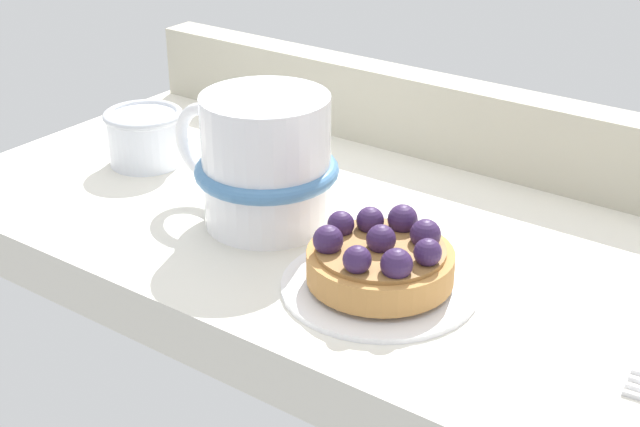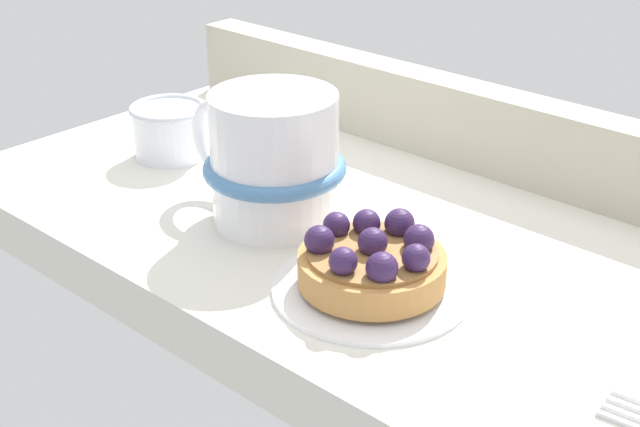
{
  "view_description": "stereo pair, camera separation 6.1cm",
  "coord_description": "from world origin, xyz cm",
  "px_view_note": "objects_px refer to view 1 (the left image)",
  "views": [
    {
      "loc": [
        28.06,
        -49.81,
        30.32
      ],
      "look_at": [
        -3.88,
        -5.38,
        3.04
      ],
      "focal_mm": 50.42,
      "sensor_mm": 36.0,
      "label": 1
    },
    {
      "loc": [
        32.81,
        -45.97,
        30.32
      ],
      "look_at": [
        -3.88,
        -5.38,
        3.04
      ],
      "focal_mm": 50.42,
      "sensor_mm": 36.0,
      "label": 2
    }
  ],
  "objects_px": {
    "dessert_plate": "(380,283)",
    "coffee_mug": "(264,161)",
    "raspberry_tart": "(381,257)",
    "sugar_bowl": "(145,136)"
  },
  "relations": [
    {
      "from": "raspberry_tart",
      "to": "coffee_mug",
      "type": "xyz_separation_m",
      "value": [
        -0.12,
        0.03,
        0.03
      ]
    },
    {
      "from": "coffee_mug",
      "to": "sugar_bowl",
      "type": "bearing_deg",
      "value": 170.12
    },
    {
      "from": "sugar_bowl",
      "to": "coffee_mug",
      "type": "bearing_deg",
      "value": -9.88
    },
    {
      "from": "dessert_plate",
      "to": "coffee_mug",
      "type": "relative_size",
      "value": 0.91
    },
    {
      "from": "coffee_mug",
      "to": "sugar_bowl",
      "type": "xyz_separation_m",
      "value": [
        -0.15,
        0.03,
        -0.02
      ]
    },
    {
      "from": "raspberry_tart",
      "to": "dessert_plate",
      "type": "bearing_deg",
      "value": -81.82
    },
    {
      "from": "dessert_plate",
      "to": "coffee_mug",
      "type": "distance_m",
      "value": 0.13
    },
    {
      "from": "raspberry_tart",
      "to": "coffee_mug",
      "type": "height_order",
      "value": "coffee_mug"
    },
    {
      "from": "raspberry_tart",
      "to": "sugar_bowl",
      "type": "xyz_separation_m",
      "value": [
        -0.27,
        0.06,
        0.0
      ]
    },
    {
      "from": "dessert_plate",
      "to": "coffee_mug",
      "type": "xyz_separation_m",
      "value": [
        -0.12,
        0.03,
        0.04
      ]
    }
  ]
}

